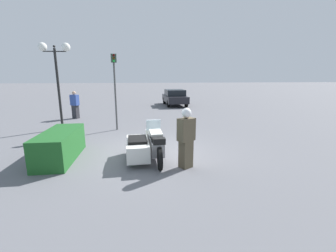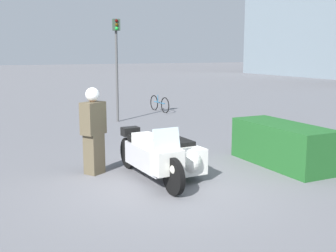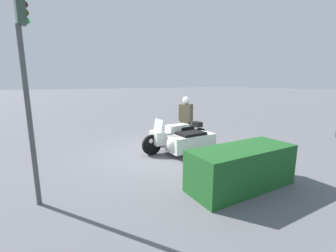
{
  "view_description": "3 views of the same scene",
  "coord_description": "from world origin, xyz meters",
  "views": [
    {
      "loc": [
        -7.7,
        0.28,
        2.7
      ],
      "look_at": [
        -0.56,
        -0.57,
        1.09
      ],
      "focal_mm": 24.0,
      "sensor_mm": 36.0,
      "label": 1
    },
    {
      "loc": [
        6.86,
        -3.31,
        2.51
      ],
      "look_at": [
        -0.16,
        0.08,
        1.13
      ],
      "focal_mm": 45.0,
      "sensor_mm": 36.0,
      "label": 2
    },
    {
      "loc": [
        3.49,
        6.31,
        2.35
      ],
      "look_at": [
        -0.02,
        0.11,
        0.96
      ],
      "focal_mm": 24.0,
      "sensor_mm": 36.0,
      "label": 3
    }
  ],
  "objects": [
    {
      "name": "police_motorcycle",
      "position": [
        -0.54,
        0.19,
        0.47
      ],
      "size": [
        2.7,
        1.23,
        1.17
      ],
      "rotation": [
        0.0,
        0.0,
        0.05
      ],
      "color": "black",
      "rests_on": "ground"
    },
    {
      "name": "hedge_bush_curbside",
      "position": [
        -0.29,
        2.97,
        0.47
      ],
      "size": [
        2.5,
        0.98,
        0.93
      ],
      "primitive_type": "cube",
      "color": "#1E5623",
      "rests_on": "ground"
    },
    {
      "name": "pedestrian_bystander",
      "position": [
        7.19,
        4.51,
        0.87
      ],
      "size": [
        0.49,
        0.58,
        1.75
      ],
      "rotation": [
        0.0,
        0.0,
        -0.47
      ],
      "color": "#2D2D33",
      "rests_on": "ground"
    },
    {
      "name": "parked_car_background",
      "position": [
        12.93,
        -2.81,
        0.76
      ],
      "size": [
        4.09,
        1.97,
        1.44
      ],
      "rotation": [
        0.0,
        0.0,
        0.04
      ],
      "color": "black",
      "rests_on": "ground"
    },
    {
      "name": "twin_lamp_post",
      "position": [
        4.19,
        4.37,
        3.45
      ],
      "size": [
        0.41,
        1.48,
        4.25
      ],
      "color": "black",
      "rests_on": "ground"
    },
    {
      "name": "ground_plane",
      "position": [
        0.0,
        0.0,
        0.0
      ],
      "size": [
        160.0,
        160.0,
        0.0
      ],
      "primitive_type": "plane",
      "color": "slate"
    },
    {
      "name": "officer_rider",
      "position": [
        -1.46,
        -1.0,
        0.95
      ],
      "size": [
        0.51,
        0.57,
        1.8
      ],
      "rotation": [
        0.0,
        0.0,
        -2.59
      ],
      "color": "brown",
      "rests_on": "ground"
    },
    {
      "name": "traffic_light_near",
      "position": [
        3.67,
        1.55,
        2.42
      ],
      "size": [
        0.22,
        0.28,
        3.71
      ],
      "rotation": [
        0.0,
        0.0,
        3.3
      ],
      "color": "#4C4C4C",
      "rests_on": "ground"
    }
  ]
}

